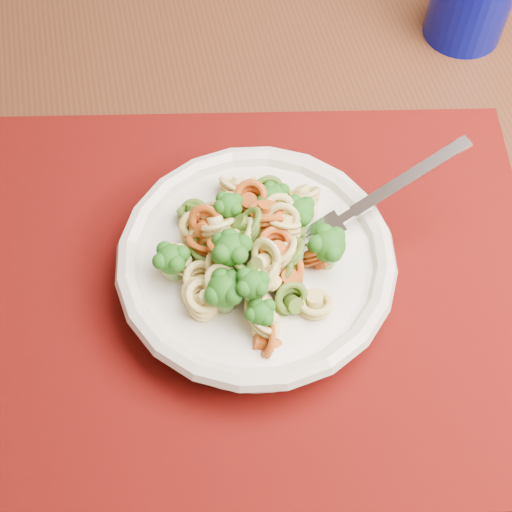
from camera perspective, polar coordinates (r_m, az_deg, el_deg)
dining_table at (r=0.74m, az=0.31°, el=-2.31°), size 1.46×1.17×0.73m
placemat at (r=0.62m, az=-0.33°, el=-2.20°), size 0.62×0.58×0.00m
pasta_bowl at (r=0.59m, az=0.00°, el=-0.60°), size 0.23×0.23×0.04m
pasta_broccoli_heap at (r=0.58m, az=0.00°, el=0.31°), size 0.20×0.20×0.06m
fork at (r=0.59m, az=5.74°, el=2.21°), size 0.18×0.04×0.08m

